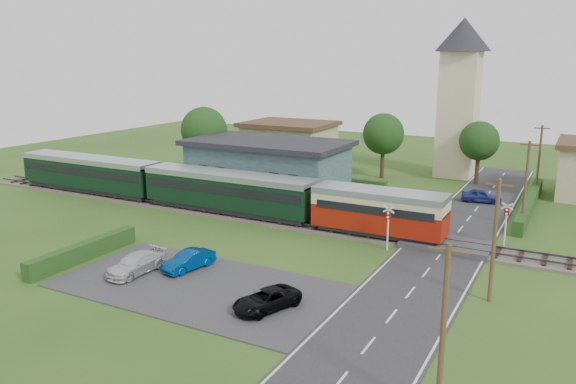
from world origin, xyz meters
The scene contains 31 objects.
ground centered at (0.00, 0.00, 0.00)m, with size 120.00×120.00×0.00m, color #2D4C19.
railway_track centered at (0.00, 2.00, 0.11)m, with size 76.00×3.20×0.49m.
road centered at (10.00, 0.00, 0.03)m, with size 6.00×70.00×0.05m, color #28282B.
car_park centered at (-1.50, -12.00, 0.04)m, with size 17.00×9.00×0.08m, color #333335.
crossing_deck centered at (10.00, 2.00, 0.23)m, with size 6.20×3.40×0.45m, color #333335.
platform centered at (-10.00, 5.20, 0.23)m, with size 30.00×3.00×0.45m, color gray.
equipment_hut centered at (-18.00, 5.20, 1.75)m, with size 2.30×2.30×2.55m.
station_building centered at (-10.00, 10.99, 2.69)m, with size 16.00×9.00×5.30m.
train centered at (-11.89, 2.00, 2.18)m, with size 43.20×2.90×3.40m.
church_tower centered at (5.00, 28.00, 10.23)m, with size 6.00×6.00×17.60m.
house_west centered at (-15.00, 25.00, 2.79)m, with size 10.80×8.80×5.50m.
hedge_carpark centered at (-11.00, -12.00, 0.60)m, with size 0.80×9.00×1.20m, color #193814.
hedge_roadside centered at (14.20, 16.00, 0.60)m, with size 0.80×18.00×1.20m, color #193814.
hedge_station centered at (-10.00, 15.50, 0.65)m, with size 22.00×0.80×1.30m, color #193814.
tree_a centered at (-20.00, 14.00, 5.38)m, with size 5.20×5.20×8.00m.
tree_b centered at (-2.00, 23.00, 5.02)m, with size 4.60×4.60×7.34m.
tree_c centered at (8.00, 25.00, 4.65)m, with size 4.20×4.20×6.78m.
utility_pole_a centered at (14.20, -18.00, 3.63)m, with size 1.40×0.22×7.00m.
utility_pole_b centered at (14.20, -6.00, 3.63)m, with size 1.40×0.22×7.00m.
utility_pole_c centered at (14.20, 10.00, 3.63)m, with size 1.40×0.22×7.00m.
utility_pole_d centered at (14.20, 22.00, 3.63)m, with size 1.40×0.22×7.00m.
crossing_signal_near centered at (6.40, -0.41, 2.14)m, with size 0.84×0.28×3.28m.
crossing_signal_far centered at (13.60, 4.39, 2.14)m, with size 0.84×0.28×3.28m.
streetlamp_west centered at (-22.00, 20.00, 3.04)m, with size 0.30×0.30×5.15m.
streetlamp_east centered at (16.00, 27.00, 3.04)m, with size 0.30×0.30×5.15m.
car_on_road centered at (9.93, 16.67, 0.67)m, with size 1.45×3.61×1.23m, color navy.
car_park_blue centered at (-3.57, -10.16, 0.68)m, with size 1.27×3.65×1.20m, color navy.
car_park_silver centered at (-6.10, -12.23, 0.70)m, with size 1.73×4.27×1.24m, color silver.
car_park_dark centered at (3.79, -12.91, 0.63)m, with size 1.81×3.93×1.09m, color black.
pedestrian_near centered at (-4.33, 5.00, 1.25)m, with size 0.58×0.38×1.60m, color gray.
pedestrian_far centered at (-16.82, 5.16, 1.20)m, with size 0.72×0.56×1.49m, color gray.
Camera 1 is at (18.00, -37.05, 13.28)m, focal length 35.00 mm.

